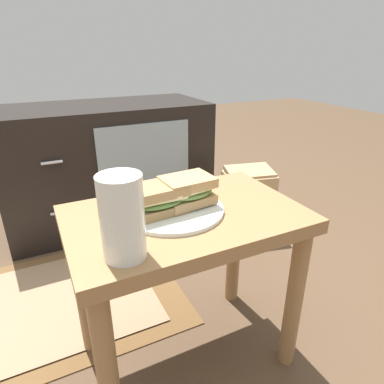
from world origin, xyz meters
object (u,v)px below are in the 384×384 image
at_px(tv_cabinet, 108,164).
at_px(paper_bag, 247,202).
at_px(plate, 173,210).
at_px(beer_glass, 122,220).
at_px(sandwich_back, 187,190).
at_px(sandwich_front, 157,199).

height_order(tv_cabinet, paper_bag, tv_cabinet).
distance_m(plate, beer_glass, 0.21).
height_order(sandwich_back, paper_bag, sandwich_back).
bearing_deg(sandwich_front, plate, 5.40).
xyz_separation_m(sandwich_front, beer_glass, (-0.11, -0.13, 0.03)).
bearing_deg(paper_bag, sandwich_front, -141.40).
distance_m(tv_cabinet, paper_bag, 0.70).
xyz_separation_m(sandwich_back, beer_glass, (-0.19, -0.13, 0.03)).
relative_size(plate, sandwich_back, 1.74).
xyz_separation_m(plate, sandwich_back, (0.04, 0.00, 0.04)).
relative_size(sandwich_back, beer_glass, 0.86).
relative_size(sandwich_front, sandwich_back, 1.07).
bearing_deg(plate, tv_cabinet, 87.09).
xyz_separation_m(plate, paper_bag, (0.59, 0.50, -0.31)).
height_order(tv_cabinet, beer_glass, beer_glass).
height_order(sandwich_back, beer_glass, beer_glass).
xyz_separation_m(tv_cabinet, paper_bag, (0.54, -0.43, -0.13)).
height_order(plate, beer_glass, beer_glass).
bearing_deg(sandwich_back, plate, -174.60).
xyz_separation_m(beer_glass, paper_bag, (0.74, 0.63, -0.38)).
relative_size(plate, sandwich_front, 1.62).
xyz_separation_m(tv_cabinet, sandwich_back, (-0.01, -0.93, 0.22)).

